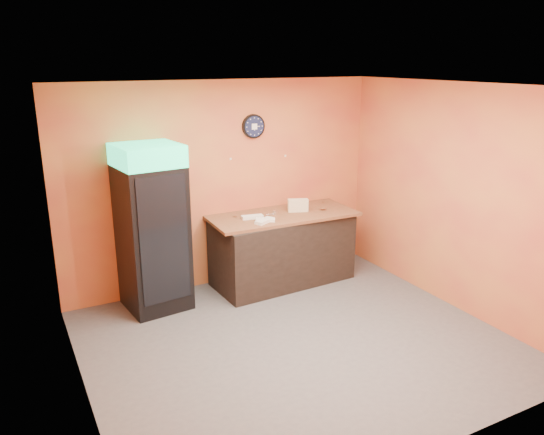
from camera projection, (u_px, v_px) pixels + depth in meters
floor at (297, 342)px, 5.95m from camera, size 4.50×4.50×0.00m
back_wall at (224, 185)px, 7.24m from camera, size 4.50×0.02×2.80m
left_wall at (73, 260)px, 4.54m from camera, size 0.02×4.00×2.80m
right_wall at (455, 198)px, 6.55m from camera, size 0.02×4.00×2.80m
ceiling at (301, 86)px, 5.14m from camera, size 4.50×4.00×0.02m
beverage_cooler at (153, 231)px, 6.51m from camera, size 0.80×0.81×2.09m
prep_counter at (282, 249)px, 7.45m from camera, size 1.97×0.95×0.96m
wall_clock at (254, 126)px, 7.19m from camera, size 0.33×0.06×0.33m
wall_phone at (182, 168)px, 6.84m from camera, size 0.12×0.11×0.23m
butcher_paper at (283, 215)px, 7.30m from camera, size 2.07×0.94×0.04m
sub_roll_stack at (298, 205)px, 7.38m from camera, size 0.30×0.19×0.18m
wrapped_sandwich_left at (264, 221)px, 6.92m from camera, size 0.31×0.24×0.04m
wrapped_sandwich_mid at (265, 220)px, 6.96m from camera, size 0.27×0.21×0.04m
wrapped_sandwich_right at (252, 217)px, 7.09m from camera, size 0.30×0.16×0.04m
kitchen_tool at (275, 212)px, 7.27m from camera, size 0.05×0.05×0.05m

